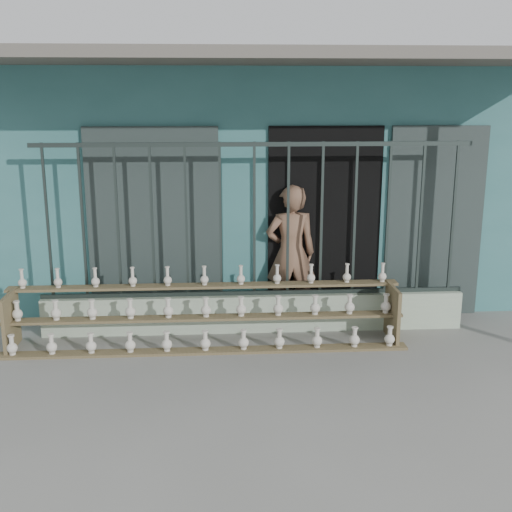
{
  "coord_description": "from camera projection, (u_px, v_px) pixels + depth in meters",
  "views": [
    {
      "loc": [
        -0.44,
        -5.97,
        2.76
      ],
      "look_at": [
        0.0,
        1.0,
        1.0
      ],
      "focal_mm": 45.0,
      "sensor_mm": 36.0,
      "label": 1
    }
  ],
  "objects": [
    {
      "name": "shelf_rack",
      "position": [
        205.0,
        314.0,
        7.21
      ],
      "size": [
        4.5,
        0.68,
        0.85
      ],
      "color": "brown",
      "rests_on": "ground"
    },
    {
      "name": "parapet_wall",
      "position": [
        254.0,
        313.0,
        7.68
      ],
      "size": [
        5.0,
        0.2,
        0.45
      ],
      "primitive_type": "cube",
      "color": "#A6B99F",
      "rests_on": "ground"
    },
    {
      "name": "ground",
      "position": [
        262.0,
        376.0,
        6.48
      ],
      "size": [
        60.0,
        60.0,
        0.0
      ],
      "primitive_type": "plane",
      "color": "slate"
    },
    {
      "name": "elderly_woman",
      "position": [
        291.0,
        253.0,
        7.92
      ],
      "size": [
        0.65,
        0.46,
        1.71
      ],
      "primitive_type": "imported",
      "rotation": [
        0.0,
        0.0,
        3.22
      ],
      "color": "brown",
      "rests_on": "ground"
    },
    {
      "name": "security_fence",
      "position": [
        254.0,
        220.0,
        7.41
      ],
      "size": [
        5.0,
        0.04,
        1.8
      ],
      "color": "#283330",
      "rests_on": "parapet_wall"
    },
    {
      "name": "workshop_building",
      "position": [
        243.0,
        169.0,
        10.18
      ],
      "size": [
        7.4,
        6.6,
        3.21
      ],
      "color": "#336A6B",
      "rests_on": "ground"
    }
  ]
}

